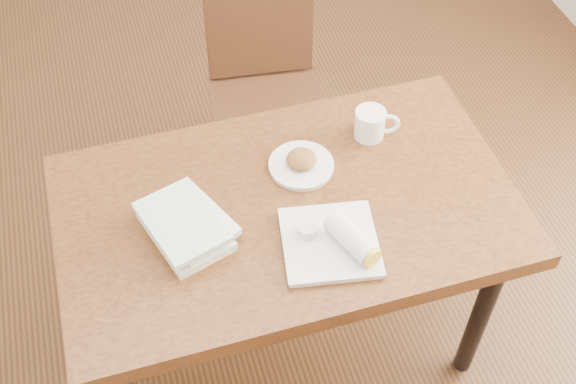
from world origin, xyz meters
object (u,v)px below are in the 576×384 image
object	(u,v)px
plate_scone	(301,163)
coffee_mug	(371,123)
table	(288,221)
plate_burrito	(337,241)
book_stack	(186,225)
chair_far	(265,80)

from	to	relation	value
plate_scone	coffee_mug	size ratio (longest dim) A/B	1.41
table	plate_burrito	bearing A→B (deg)	-66.43
plate_burrito	book_stack	xyz separation A→B (m)	(-0.38, 0.17, 0.01)
plate_burrito	book_stack	distance (m)	0.41
table	coffee_mug	distance (m)	0.40
chair_far	plate_burrito	bearing A→B (deg)	-93.49
coffee_mug	plate_scone	bearing A→B (deg)	-164.00
table	book_stack	world-z (taller)	book_stack
table	book_stack	distance (m)	0.32
plate_scone	table	bearing A→B (deg)	-122.66
plate_burrito	coffee_mug	bearing A→B (deg)	57.17
plate_scone	book_stack	distance (m)	0.40
plate_burrito	chair_far	bearing A→B (deg)	86.51
plate_scone	book_stack	size ratio (longest dim) A/B	0.62
book_stack	table	bearing A→B (deg)	3.82
plate_burrito	book_stack	size ratio (longest dim) A/B	0.95
chair_far	plate_scone	size ratio (longest dim) A/B	4.89
coffee_mug	plate_burrito	bearing A→B (deg)	-122.83
chair_far	book_stack	bearing A→B (deg)	-118.97
table	plate_burrito	xyz separation A→B (m)	(0.08, -0.19, 0.11)
chair_far	table	bearing A→B (deg)	-100.25
plate_scone	book_stack	world-z (taller)	book_stack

